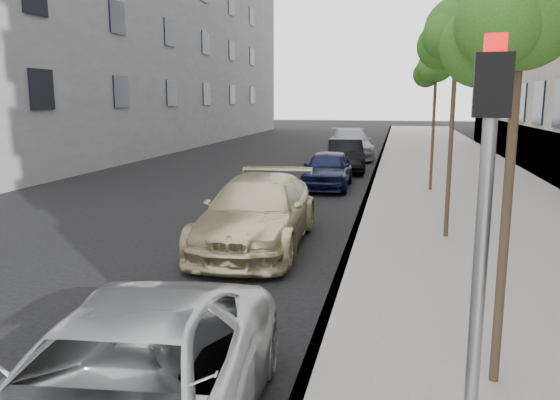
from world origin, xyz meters
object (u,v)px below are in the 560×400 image
(tree_far, at_px, (437,65))
(sedan_black, at_px, (345,156))
(minivan, at_px, (123,397))
(suv, at_px, (258,212))
(sedan_rear, at_px, (350,144))
(signal_pole, at_px, (483,228))
(tree_mid, at_px, (459,30))
(sedan_blue, at_px, (328,169))
(tree_near, at_px, (525,11))

(tree_far, height_order, sedan_black, tree_far)
(tree_far, xyz_separation_m, minivan, (-3.33, -14.98, -3.57))
(suv, relative_size, sedan_rear, 0.94)
(tree_far, height_order, signal_pole, tree_far)
(signal_pole, distance_m, suv, 8.18)
(minivan, xyz_separation_m, suv, (-0.72, 7.27, 0.08))
(sedan_black, height_order, sedan_rear, sedan_rear)
(sedan_rear, bearing_deg, signal_pole, -91.80)
(suv, height_order, sedan_black, suv)
(tree_mid, height_order, sedan_blue, tree_mid)
(tree_mid, relative_size, signal_pole, 1.54)
(tree_near, relative_size, sedan_blue, 1.16)
(tree_far, distance_m, minivan, 15.76)
(suv, relative_size, sedan_black, 1.21)
(tree_near, relative_size, sedan_rear, 0.84)
(minivan, bearing_deg, signal_pole, -5.57)
(tree_mid, xyz_separation_m, sedan_rear, (-3.68, 17.12, -3.77))
(tree_far, distance_m, sedan_blue, 5.07)
(tree_near, height_order, sedan_rear, tree_near)
(tree_mid, relative_size, minivan, 1.10)
(minivan, xyz_separation_m, sedan_rear, (-0.35, 25.60, 0.13))
(tree_near, height_order, suv, tree_near)
(suv, relative_size, sedan_blue, 1.30)
(sedan_rear, bearing_deg, tree_far, -79.69)
(signal_pole, relative_size, sedan_blue, 0.86)
(signal_pole, bearing_deg, tree_far, 92.64)
(signal_pole, xyz_separation_m, sedan_rear, (-3.14, 25.57, -1.47))
(tree_near, relative_size, tree_mid, 0.87)
(minivan, bearing_deg, tree_mid, 62.23)
(sedan_black, bearing_deg, suv, -100.93)
(tree_near, distance_m, minivan, 5.09)
(signal_pole, distance_m, sedan_black, 20.38)
(signal_pole, relative_size, suv, 0.66)
(tree_near, distance_m, tree_far, 13.00)
(signal_pole, xyz_separation_m, sedan_black, (-2.87, 20.12, -1.56))
(minivan, relative_size, sedan_blue, 1.20)
(sedan_rear, bearing_deg, tree_near, -89.95)
(tree_far, distance_m, sedan_black, 7.14)
(tree_mid, bearing_deg, minivan, -111.41)
(sedan_black, bearing_deg, sedan_rear, 84.72)
(sedan_blue, height_order, sedan_rear, sedan_rear)
(suv, height_order, sedan_rear, sedan_rear)
(signal_pole, relative_size, sedan_rear, 0.63)
(signal_pole, relative_size, minivan, 0.72)
(sedan_blue, distance_m, sedan_black, 4.70)
(suv, xyz_separation_m, sedan_black, (0.63, 12.88, -0.05))
(tree_near, bearing_deg, suv, 127.38)
(signal_pole, distance_m, minivan, 3.21)
(sedan_blue, bearing_deg, tree_mid, -63.65)
(tree_near, xyz_separation_m, sedan_blue, (-3.57, 13.48, -3.29))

